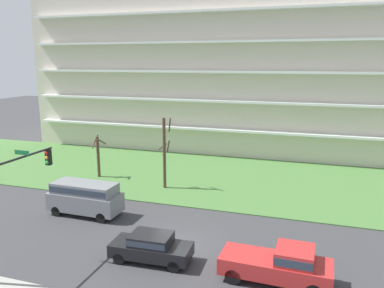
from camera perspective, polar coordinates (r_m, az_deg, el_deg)
ground at (r=23.47m, az=-2.16°, el=-14.96°), size 160.00×160.00×0.00m
grass_lawn_strip at (r=35.98m, az=5.54°, el=-5.10°), size 80.00×16.00×0.08m
apartment_building at (r=48.91m, az=9.59°, el=10.71°), size 54.67×14.49×19.14m
tree_far_left at (r=36.73m, az=-13.76°, el=-1.62°), size 1.14×1.07×4.06m
tree_left at (r=32.42m, az=-4.08°, el=-1.19°), size 1.28×1.00×6.19m
pickup_red_near_left at (r=20.11m, az=12.98°, el=-16.96°), size 5.46×2.16×1.95m
van_gray_center_left at (r=28.33m, az=-15.61°, el=-7.46°), size 5.24×2.09×2.36m
sedan_black_center_right at (r=21.70m, az=-6.08°, el=-14.84°), size 4.47×1.99×1.57m
traffic_signal_mast at (r=21.71m, az=-25.41°, el=-6.38°), size 0.90×5.29×6.17m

